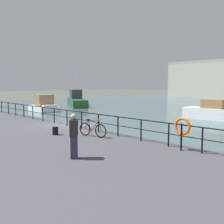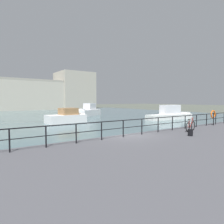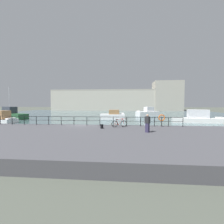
% 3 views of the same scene
% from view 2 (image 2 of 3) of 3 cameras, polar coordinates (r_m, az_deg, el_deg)
% --- Properties ---
extents(ground_plane, '(240.00, 240.00, 0.00)m').
position_cam_2_polar(ground_plane, '(13.97, 3.70, -9.82)').
color(ground_plane, '#4C5147').
extents(water_basin, '(80.00, 60.00, 0.01)m').
position_cam_2_polar(water_basin, '(41.76, -23.46, -1.25)').
color(water_basin, '#476066').
rests_on(water_basin, ground_plane).
extents(quay_promenade, '(56.00, 13.00, 0.88)m').
position_cam_2_polar(quay_promenade, '(9.89, 28.94, -13.21)').
color(quay_promenade, '#47474C').
rests_on(quay_promenade, ground_plane).
extents(harbor_building, '(59.88, 11.65, 13.37)m').
position_cam_2_polar(harbor_building, '(71.43, -23.80, 4.63)').
color(harbor_building, '#B2AD9E').
rests_on(harbor_building, ground_plane).
extents(moored_blue_motorboat, '(6.46, 4.93, 2.53)m').
position_cam_2_polar(moored_blue_motorboat, '(41.13, -6.65, 0.21)').
color(moored_blue_motorboat, white).
rests_on(moored_blue_motorboat, water_basin).
extents(moored_cabin_cruiser, '(5.47, 2.93, 2.07)m').
position_cam_2_polar(moored_cabin_cruiser, '(28.95, -12.72, -1.40)').
color(moored_cabin_cruiser, white).
rests_on(moored_cabin_cruiser, water_basin).
extents(moored_green_narrowboat, '(8.90, 2.85, 2.38)m').
position_cam_2_polar(moored_green_narrowboat, '(34.56, 16.10, -0.62)').
color(moored_green_narrowboat, white).
rests_on(moored_green_narrowboat, water_basin).
extents(quay_railing, '(25.78, 0.07, 1.08)m').
position_cam_2_polar(quay_railing, '(12.64, 3.19, -3.78)').
color(quay_railing, black).
rests_on(quay_railing, quay_promenade).
extents(parked_bicycle, '(1.74, 0.46, 0.98)m').
position_cam_2_polar(parked_bicycle, '(16.13, 21.35, -3.70)').
color(parked_bicycle, black).
rests_on(parked_bicycle, quay_promenade).
extents(mooring_bollard, '(0.32, 0.32, 0.44)m').
position_cam_2_polar(mooring_bollard, '(14.03, 21.31, -5.43)').
color(mooring_bollard, black).
rests_on(mooring_bollard, quay_promenade).
extents(life_ring_stand, '(0.75, 0.16, 1.40)m').
position_cam_2_polar(life_ring_stand, '(20.68, 26.72, -0.68)').
color(life_ring_stand, black).
rests_on(life_ring_stand, quay_promenade).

